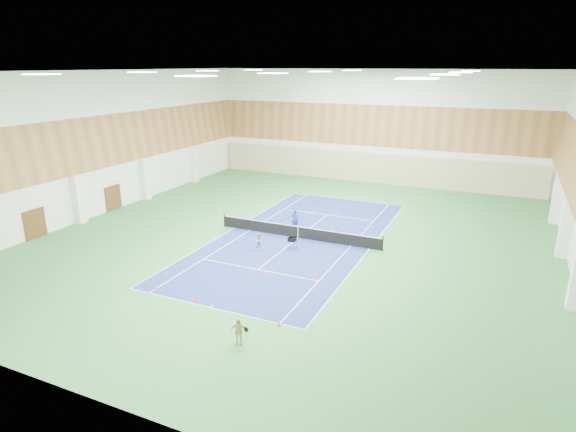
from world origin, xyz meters
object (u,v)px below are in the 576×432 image
at_px(coach, 295,219).
at_px(child_court, 259,241).
at_px(child_apron, 238,331).
at_px(tennis_net, 298,231).
at_px(ball_cart, 292,243).

distance_m(coach, child_court, 5.00).
bearing_deg(child_apron, child_court, 92.60).
relative_size(tennis_net, coach, 8.11).
bearing_deg(child_apron, tennis_net, 81.76).
height_order(child_court, child_apron, child_apron).
relative_size(tennis_net, ball_cart, 13.99).
relative_size(tennis_net, child_apron, 9.58).
bearing_deg(tennis_net, coach, 119.68).
xyz_separation_m(tennis_net, ball_cart, (0.54, -2.29, -0.09)).
xyz_separation_m(tennis_net, child_apron, (3.16, -14.30, 0.12)).
relative_size(child_court, child_apron, 0.85).
bearing_deg(child_apron, coach, 83.96).
height_order(coach, ball_cart, coach).
distance_m(coach, ball_cart, 4.48).
relative_size(tennis_net, child_court, 11.23).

